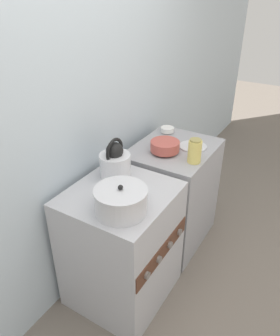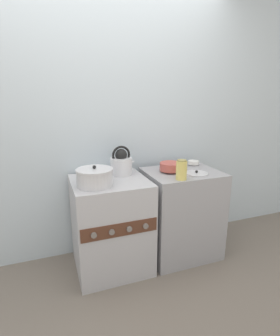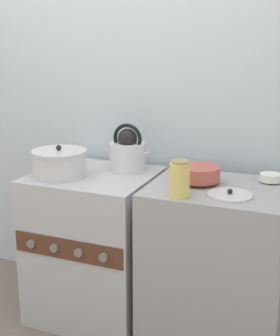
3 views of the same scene
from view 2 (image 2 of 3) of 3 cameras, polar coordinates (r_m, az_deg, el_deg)
name	(u,v)px [view 2 (image 2 of 3)]	position (r m, az deg, el deg)	size (l,w,h in m)	color
ground_plane	(121,286)	(2.36, -4.08, -24.22)	(12.00, 12.00, 0.00)	#70665B
wall_back	(99,125)	(2.48, -9.00, 9.27)	(7.00, 0.06, 2.50)	silver
stove	(111,225)	(2.37, -6.32, -12.13)	(0.63, 0.61, 0.82)	#B2B2B7
counter	(181,213)	(2.59, 8.89, -9.66)	(0.67, 0.56, 0.84)	#99999E
kettle	(122,163)	(2.35, -4.05, 0.99)	(0.24, 0.19, 0.26)	silver
cooking_pot	(95,177)	(2.07, -9.82, -2.02)	(0.29, 0.29, 0.17)	silver
enamel_bowl	(171,167)	(2.40, 6.78, 0.28)	(0.21, 0.21, 0.09)	#B75147
small_ceramic_bowl	(193,163)	(2.69, 11.54, 1.16)	(0.11, 0.11, 0.04)	white
storage_jar	(181,170)	(2.18, 9.01, -0.41)	(0.09, 0.09, 0.17)	#E0CC66
loose_pot_lid	(196,173)	(2.38, 12.19, -1.13)	(0.20, 0.20, 0.03)	silver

